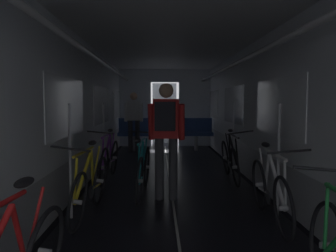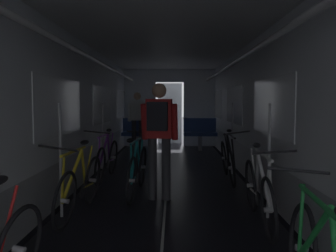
{
  "view_description": "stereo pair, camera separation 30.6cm",
  "coord_description": "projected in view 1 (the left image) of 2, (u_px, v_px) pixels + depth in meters",
  "views": [
    {
      "loc": [
        -0.2,
        -2.09,
        1.42
      ],
      "look_at": [
        0.0,
        5.33,
        0.9
      ],
      "focal_mm": 37.15,
      "sensor_mm": 36.0,
      "label": 1
    },
    {
      "loc": [
        0.11,
        -2.09,
        1.42
      ],
      "look_at": [
        0.0,
        5.33,
        0.9
      ],
      "focal_mm": 37.15,
      "sensor_mm": 36.0,
      "label": 2
    }
  ],
  "objects": [
    {
      "name": "train_car_shell",
      "position": [
        171.0,
        85.0,
        5.66
      ],
      "size": [
        3.14,
        12.34,
        2.57
      ],
      "color": "black",
      "rests_on": "ground"
    },
    {
      "name": "bench_seat_far_left",
      "position": [
        135.0,
        131.0,
        10.17
      ],
      "size": [
        0.98,
        0.51,
        0.95
      ],
      "color": "gray",
      "rests_on": "ground"
    },
    {
      "name": "bench_seat_far_right",
      "position": [
        196.0,
        131.0,
        10.22
      ],
      "size": [
        0.98,
        0.51,
        0.95
      ],
      "color": "gray",
      "rests_on": "ground"
    },
    {
      "name": "bicycle_purple",
      "position": [
        109.0,
        159.0,
        6.26
      ],
      "size": [
        0.44,
        1.69,
        0.95
      ],
      "color": "black",
      "rests_on": "ground"
    },
    {
      "name": "bicycle_yellow",
      "position": [
        90.0,
        186.0,
        4.28
      ],
      "size": [
        0.44,
        1.69,
        0.95
      ],
      "color": "black",
      "rests_on": "ground"
    },
    {
      "name": "bicycle_black",
      "position": [
        230.0,
        159.0,
        6.29
      ],
      "size": [
        0.44,
        1.69,
        0.96
      ],
      "color": "black",
      "rests_on": "ground"
    },
    {
      "name": "bicycle_white",
      "position": [
        270.0,
        191.0,
        4.05
      ],
      "size": [
        0.44,
        1.69,
        0.95
      ],
      "color": "black",
      "rests_on": "ground"
    },
    {
      "name": "person_cyclist_aisle",
      "position": [
        166.0,
        130.0,
        4.96
      ],
      "size": [
        0.55,
        0.41,
        1.69
      ],
      "color": "#2D2D33",
      "rests_on": "ground"
    },
    {
      "name": "bicycle_teal_in_aisle",
      "position": [
        143.0,
        170.0,
        5.27
      ],
      "size": [
        0.44,
        1.69,
        0.95
      ],
      "color": "black",
      "rests_on": "ground"
    },
    {
      "name": "person_standing_near_bench",
      "position": [
        134.0,
        118.0,
        9.77
      ],
      "size": [
        0.53,
        0.23,
        1.69
      ],
      "color": "#2D2D33",
      "rests_on": "ground"
    }
  ]
}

